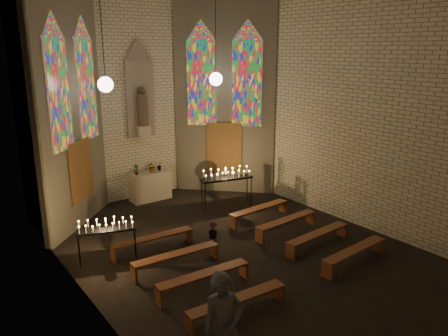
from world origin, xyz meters
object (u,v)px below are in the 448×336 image
(visitor, at_px, (223,328))
(altar, at_px, (150,186))
(votive_stand_right, at_px, (227,176))
(aisle_flower_pot, at_px, (213,230))
(votive_stand_left, at_px, (106,227))

(visitor, bearing_deg, altar, 85.29)
(votive_stand_right, height_order, visitor, visitor)
(altar, height_order, aisle_flower_pot, altar)
(aisle_flower_pot, distance_m, votive_stand_right, 2.61)
(altar, xyz_separation_m, visitor, (-3.07, -8.55, 0.44))
(votive_stand_right, distance_m, visitor, 7.91)
(votive_stand_left, bearing_deg, visitor, -71.51)
(altar, distance_m, aisle_flower_pot, 3.95)
(votive_stand_left, relative_size, visitor, 0.79)
(votive_stand_left, bearing_deg, altar, 69.07)
(altar, height_order, votive_stand_right, votive_stand_right)
(votive_stand_right, bearing_deg, aisle_flower_pot, -121.29)
(altar, distance_m, votive_stand_left, 4.66)
(altar, bearing_deg, votive_stand_left, -130.22)
(visitor, bearing_deg, votive_stand_right, 67.97)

